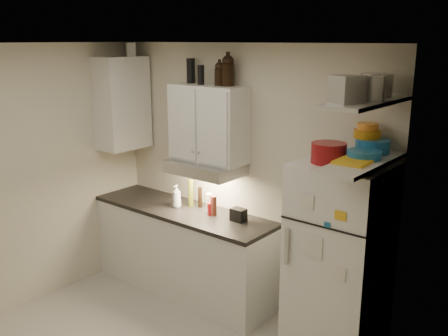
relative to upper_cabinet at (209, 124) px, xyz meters
The scene contains 35 objects.
ceiling 1.58m from the upper_cabinet, 77.33° to the right, with size 3.20×3.00×0.02m, color white.
back_wall 0.63m from the upper_cabinet, 30.26° to the left, with size 3.20×0.02×2.60m, color beige.
left_wall 1.94m from the upper_cabinet, 134.46° to the right, with size 0.02×3.00×2.60m, color beige.
right_wall 2.39m from the upper_cabinet, 34.95° to the right, with size 0.02×3.00×2.60m, color beige.
base_cabinet 1.41m from the upper_cabinet, 151.63° to the right, with size 2.10×0.60×0.88m, color silver.
countertop 0.97m from the upper_cabinet, 151.63° to the right, with size 2.10×0.62×0.04m, color black.
upper_cabinet is the anchor object (origin of this frame).
side_cabinet 1.15m from the upper_cabinet, behind, with size 0.33×0.55×1.00m, color silver.
range_hood 0.44m from the upper_cabinet, 90.00° to the right, with size 0.76×0.46×0.12m, color silver.
fridge 1.84m from the upper_cabinet, ahead, with size 0.70×0.68×1.70m, color white.
shelf_hi 1.82m from the upper_cabinet, 10.05° to the right, with size 0.30×0.95×0.03m, color silver.
shelf_lo 1.78m from the upper_cabinet, 10.05° to the right, with size 0.30×0.95×0.03m, color silver.
knife_strip 1.13m from the upper_cabinet, ahead, with size 0.42×0.02×0.03m, color black.
dutch_oven 1.46m from the upper_cabinet, ahead, with size 0.27×0.27×0.16m, color maroon.
book_stack 1.77m from the upper_cabinet, 13.15° to the right, with size 0.23×0.28×0.10m, color gold.
spice_jar 1.54m from the upper_cabinet, ahead, with size 0.06×0.06×0.09m, color silver.
stock_pot 1.78m from the upper_cabinet, ahead, with size 0.24×0.24×0.17m, color silver.
tin_a 1.87m from the upper_cabinet, 10.45° to the right, with size 0.17×0.15×0.17m, color #AAAAAD.
tin_b 1.86m from the upper_cabinet, 18.11° to the right, with size 0.18×0.18×0.18m, color #AAAAAD.
bowl_teal 1.69m from the upper_cabinet, ahead, with size 0.27×0.27×0.11m, color #1C649A.
bowl_orange 1.63m from the upper_cabinet, ahead, with size 0.21×0.21×0.06m, color #BB7811.
bowl_yellow 1.64m from the upper_cabinet, ahead, with size 0.17×0.17×0.05m, color orange.
plates 1.75m from the upper_cabinet, ahead, with size 0.25×0.25×0.06m, color #1C649A.
growler_a 0.51m from the upper_cabinet, ahead, with size 0.10×0.10×0.23m, color black, non-canonical shape.
growler_b 0.56m from the upper_cabinet, 12.05° to the left, with size 0.12×0.12×0.30m, color black, non-canonical shape.
thermos_a 0.48m from the upper_cabinet, behind, with size 0.07×0.07×0.19m, color black.
thermos_b 0.58m from the upper_cabinet, 167.01° to the left, with size 0.08×0.08×0.25m, color black.
side_jar 1.27m from the upper_cabinet, behind, with size 0.11×0.11×0.14m, color silver.
soap_bottle 0.85m from the upper_cabinet, 158.16° to the right, with size 0.10×0.10×0.27m, color silver.
pepper_mill 0.82m from the upper_cabinet, 32.63° to the right, with size 0.06×0.06×0.20m, color maroon.
oil_bottle 0.80m from the upper_cabinet, behind, with size 0.06×0.06×0.29m, color #585E17.
vinegar_bottle 0.81m from the upper_cabinet, behind, with size 0.05×0.05×0.22m, color black.
clear_bottle 0.81m from the upper_cabinet, 46.04° to the right, with size 0.07×0.07×0.20m, color silver.
red_jar 0.85m from the upper_cabinet, 44.02° to the right, with size 0.06×0.06×0.13m, color maroon.
caddy 0.94m from the upper_cabinet, ahead, with size 0.15×0.10×0.13m, color black.
Camera 1 is at (2.88, -2.34, 2.63)m, focal length 40.00 mm.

